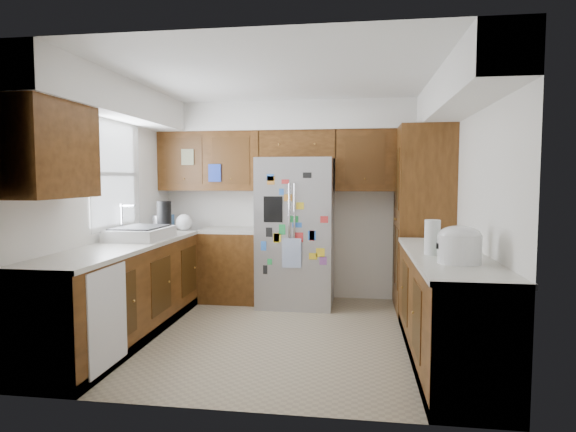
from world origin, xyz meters
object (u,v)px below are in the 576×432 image
object	(u,v)px
pantry	(423,220)
paper_towel	(432,237)
fridge	(296,232)
rice_cooker	(460,244)

from	to	relation	value
pantry	paper_towel	world-z (taller)	pantry
pantry	fridge	xyz separation A→B (m)	(-1.50, 0.05, -0.17)
pantry	paper_towel	distance (m)	1.67
rice_cooker	paper_towel	world-z (taller)	paper_towel
fridge	rice_cooker	world-z (taller)	fridge
pantry	rice_cooker	xyz separation A→B (m)	(-0.00, -2.05, -0.01)
paper_towel	pantry	bearing A→B (deg)	85.21
fridge	paper_towel	bearing A→B (deg)	-51.59
pantry	paper_towel	xyz separation A→B (m)	(-0.14, -1.66, -0.01)
rice_cooker	fridge	bearing A→B (deg)	125.46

